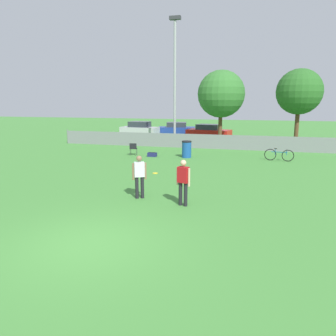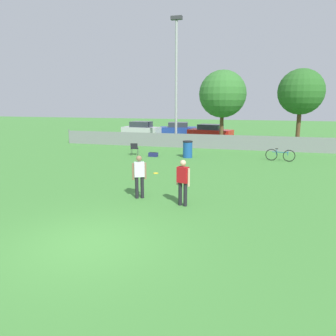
{
  "view_description": "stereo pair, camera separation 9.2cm",
  "coord_description": "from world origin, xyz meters",
  "px_view_note": "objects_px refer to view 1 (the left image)",
  "views": [
    {
      "loc": [
        4.03,
        -6.91,
        3.55
      ],
      "look_at": [
        0.71,
        4.96,
        1.05
      ],
      "focal_mm": 35.0,
      "sensor_mm": 36.0,
      "label": 1
    },
    {
      "loc": [
        4.12,
        -6.88,
        3.55
      ],
      "look_at": [
        0.71,
        4.96,
        1.05
      ],
      "focal_mm": 35.0,
      "sensor_mm": 36.0,
      "label": 2
    }
  ],
  "objects_px": {
    "player_thrower_red": "(183,180)",
    "trash_bin": "(187,149)",
    "folding_chair_sideline": "(133,148)",
    "frisbee_disc": "(155,173)",
    "tree_near_pole": "(221,94)",
    "bicycle_sideline": "(279,155)",
    "tree_far_right": "(299,92)",
    "parked_car_blue": "(177,129)",
    "player_receiver_white": "(139,174)",
    "parked_car_silver": "(140,129)",
    "light_pole": "(175,73)",
    "parked_car_red": "(209,132)",
    "gear_bag_sideline": "(152,155)"
  },
  "relations": [
    {
      "from": "tree_near_pole",
      "to": "parked_car_blue",
      "type": "distance_m",
      "value": 8.85
    },
    {
      "from": "folding_chair_sideline",
      "to": "parked_car_silver",
      "type": "bearing_deg",
      "value": -85.38
    },
    {
      "from": "tree_far_right",
      "to": "trash_bin",
      "type": "xyz_separation_m",
      "value": [
        -7.25,
        -6.93,
        -3.73
      ]
    },
    {
      "from": "tree_near_pole",
      "to": "player_receiver_white",
      "type": "xyz_separation_m",
      "value": [
        -0.93,
        -17.11,
        -3.25
      ]
    },
    {
      "from": "tree_far_right",
      "to": "bicycle_sideline",
      "type": "bearing_deg",
      "value": -103.15
    },
    {
      "from": "trash_bin",
      "to": "player_receiver_white",
      "type": "bearing_deg",
      "value": -88.28
    },
    {
      "from": "player_receiver_white",
      "to": "folding_chair_sideline",
      "type": "distance_m",
      "value": 10.16
    },
    {
      "from": "player_receiver_white",
      "to": "parked_car_red",
      "type": "distance_m",
      "value": 20.93
    },
    {
      "from": "folding_chair_sideline",
      "to": "parked_car_silver",
      "type": "xyz_separation_m",
      "value": [
        -3.99,
        11.92,
        0.23
      ]
    },
    {
      "from": "player_receiver_white",
      "to": "parked_car_red",
      "type": "xyz_separation_m",
      "value": [
        -0.6,
        20.92,
        -0.25
      ]
    },
    {
      "from": "frisbee_disc",
      "to": "bicycle_sideline",
      "type": "bearing_deg",
      "value": 41.39
    },
    {
      "from": "trash_bin",
      "to": "gear_bag_sideline",
      "type": "distance_m",
      "value": 2.31
    },
    {
      "from": "light_pole",
      "to": "parked_car_red",
      "type": "bearing_deg",
      "value": 69.5
    },
    {
      "from": "tree_far_right",
      "to": "gear_bag_sideline",
      "type": "height_order",
      "value": "tree_far_right"
    },
    {
      "from": "player_receiver_white",
      "to": "trash_bin",
      "type": "bearing_deg",
      "value": 64.89
    },
    {
      "from": "parked_car_red",
      "to": "trash_bin",
      "type": "bearing_deg",
      "value": -76.53
    },
    {
      "from": "tree_near_pole",
      "to": "parked_car_silver",
      "type": "xyz_separation_m",
      "value": [
        -8.87,
        4.16,
        -3.45
      ]
    },
    {
      "from": "trash_bin",
      "to": "gear_bag_sideline",
      "type": "bearing_deg",
      "value": -173.33
    },
    {
      "from": "player_receiver_white",
      "to": "trash_bin",
      "type": "xyz_separation_m",
      "value": [
        -0.28,
        9.4,
        -0.38
      ]
    },
    {
      "from": "player_receiver_white",
      "to": "tree_near_pole",
      "type": "bearing_deg",
      "value": 60.06
    },
    {
      "from": "tree_far_right",
      "to": "player_receiver_white",
      "type": "bearing_deg",
      "value": -113.09
    },
    {
      "from": "player_thrower_red",
      "to": "parked_car_red",
      "type": "xyz_separation_m",
      "value": [
        -2.37,
        21.35,
        -0.25
      ]
    },
    {
      "from": "tree_near_pole",
      "to": "trash_bin",
      "type": "relative_size",
      "value": 5.68
    },
    {
      "from": "bicycle_sideline",
      "to": "player_thrower_red",
      "type": "bearing_deg",
      "value": -103.44
    },
    {
      "from": "player_thrower_red",
      "to": "folding_chair_sideline",
      "type": "height_order",
      "value": "player_thrower_red"
    },
    {
      "from": "bicycle_sideline",
      "to": "parked_car_blue",
      "type": "bearing_deg",
      "value": 132.47
    },
    {
      "from": "player_receiver_white",
      "to": "parked_car_red",
      "type": "height_order",
      "value": "player_receiver_white"
    },
    {
      "from": "player_receiver_white",
      "to": "parked_car_blue",
      "type": "relative_size",
      "value": 0.38
    },
    {
      "from": "trash_bin",
      "to": "tree_far_right",
      "type": "bearing_deg",
      "value": 43.73
    },
    {
      "from": "frisbee_disc",
      "to": "parked_car_blue",
      "type": "bearing_deg",
      "value": 100.95
    },
    {
      "from": "parked_car_silver",
      "to": "folding_chair_sideline",
      "type": "bearing_deg",
      "value": -66.06
    },
    {
      "from": "folding_chair_sideline",
      "to": "trash_bin",
      "type": "bearing_deg",
      "value": 166.83
    },
    {
      "from": "parked_car_blue",
      "to": "folding_chair_sideline",
      "type": "bearing_deg",
      "value": -99.31
    },
    {
      "from": "light_pole",
      "to": "gear_bag_sideline",
      "type": "xyz_separation_m",
      "value": [
        0.11,
        -6.31,
        -5.72
      ]
    },
    {
      "from": "light_pole",
      "to": "trash_bin",
      "type": "distance_m",
      "value": 8.39
    },
    {
      "from": "bicycle_sideline",
      "to": "parked_car_silver",
      "type": "relative_size",
      "value": 0.43
    },
    {
      "from": "light_pole",
      "to": "player_receiver_white",
      "type": "height_order",
      "value": "light_pole"
    },
    {
      "from": "tree_far_right",
      "to": "parked_car_blue",
      "type": "bearing_deg",
      "value": 148.84
    },
    {
      "from": "parked_car_red",
      "to": "parked_car_blue",
      "type": "bearing_deg",
      "value": 160.79
    },
    {
      "from": "parked_car_silver",
      "to": "tree_near_pole",
      "type": "bearing_deg",
      "value": -19.7
    },
    {
      "from": "player_thrower_red",
      "to": "trash_bin",
      "type": "relative_size",
      "value": 1.49
    },
    {
      "from": "folding_chair_sideline",
      "to": "bicycle_sideline",
      "type": "height_order",
      "value": "folding_chair_sideline"
    },
    {
      "from": "light_pole",
      "to": "parked_car_silver",
      "type": "height_order",
      "value": "light_pole"
    },
    {
      "from": "folding_chair_sideline",
      "to": "parked_car_silver",
      "type": "relative_size",
      "value": 0.2
    },
    {
      "from": "parked_car_blue",
      "to": "player_receiver_white",
      "type": "bearing_deg",
      "value": -90.51
    },
    {
      "from": "frisbee_disc",
      "to": "parked_car_blue",
      "type": "distance_m",
      "value": 19.33
    },
    {
      "from": "folding_chair_sideline",
      "to": "frisbee_disc",
      "type": "bearing_deg",
      "value": 108.09
    },
    {
      "from": "light_pole",
      "to": "folding_chair_sideline",
      "type": "height_order",
      "value": "light_pole"
    },
    {
      "from": "light_pole",
      "to": "trash_bin",
      "type": "height_order",
      "value": "light_pole"
    },
    {
      "from": "parked_car_silver",
      "to": "player_thrower_red",
      "type": "bearing_deg",
      "value": -60.49
    }
  ]
}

